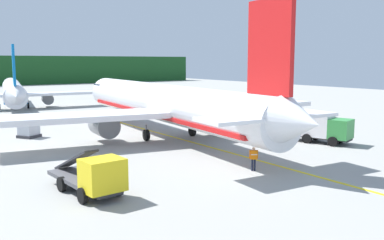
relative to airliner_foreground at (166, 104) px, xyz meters
The scene contains 7 objects.
airliner_foreground is the anchor object (origin of this frame).
airliner_mid_apron 37.59m from the airliner_foreground, 100.60° to the left, with size 28.78×34.65×9.93m.
service_truck_fuel 15.33m from the airliner_foreground, 46.15° to the right, with size 3.77×5.96×2.78m.
service_truck_baggage 19.70m from the airliner_foreground, 133.22° to the right, with size 2.81×6.84×2.68m.
cargo_container_near 14.15m from the airliner_foreground, 146.82° to the left, with size 2.43×2.43×1.92m.
crew_marshaller 15.58m from the airliner_foreground, 97.30° to the right, with size 0.55×0.43×1.72m.
apron_guide_line 5.61m from the airliner_foreground, 82.80° to the right, with size 0.30×60.00×0.01m, color yellow.
Camera 1 is at (11.68, -14.05, 7.72)m, focal length 39.79 mm.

